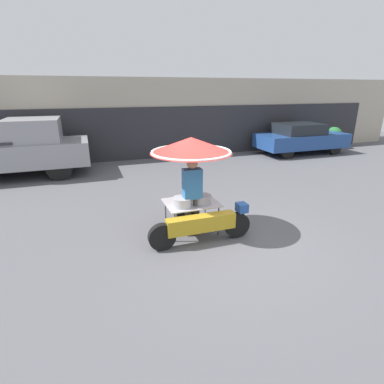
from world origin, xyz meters
TOP-DOWN VIEW (x-y plane):
  - ground_plane at (0.00, 0.00)m, footprint 36.00×36.00m
  - shopfront_building at (0.00, 9.09)m, footprint 28.00×2.06m
  - vendor_motorcycle_cart at (-0.46, 0.56)m, footprint 2.15×1.67m
  - vendor_person at (-0.51, 0.46)m, footprint 0.38×0.23m
  - parked_car at (7.22, 6.78)m, footprint 4.29×1.84m
  - pickup_truck at (-4.83, 6.64)m, footprint 5.12×1.99m
  - potted_plant at (9.75, 7.36)m, footprint 0.88×0.88m

SIDE VIEW (x-z plane):
  - ground_plane at x=0.00m, z-range 0.00..0.00m
  - potted_plant at x=9.75m, z-range 0.08..1.17m
  - parked_car at x=7.22m, z-range 0.03..1.46m
  - vendor_person at x=-0.51m, z-range 0.11..1.79m
  - pickup_truck at x=-4.83m, z-range -0.02..1.99m
  - vendor_motorcycle_cart at x=-0.46m, z-range 0.51..2.57m
  - shopfront_building at x=0.00m, z-range -0.01..3.42m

